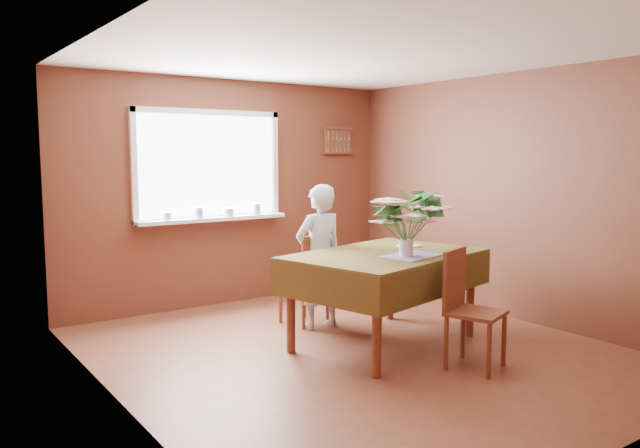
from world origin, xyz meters
TOP-DOWN VIEW (x-y plane):
  - floor at (0.00, 0.00)m, footprint 4.50×4.50m
  - ceiling at (0.00, 0.00)m, footprint 4.50×4.50m
  - wall_back at (0.00, 2.25)m, footprint 4.00×0.00m
  - wall_front at (0.00, -2.25)m, footprint 4.00×0.00m
  - wall_left at (-2.00, 0.00)m, footprint 0.00×4.50m
  - wall_right at (2.00, 0.00)m, footprint 0.00×4.50m
  - window_assembly at (-0.29, 2.20)m, footprint 1.72×0.20m
  - spoon_rack at (1.45, 2.22)m, footprint 0.44×0.05m
  - dining_table at (0.34, 0.04)m, footprint 1.90×1.50m
  - chair_far at (0.16, 0.95)m, footprint 0.45×0.45m
  - chair_near at (0.48, -0.77)m, footprint 0.51×0.51m
  - seated_woman at (0.17, 0.80)m, footprint 0.52×0.34m
  - flower_bouquet at (0.34, -0.22)m, footprint 0.61×0.61m
  - side_plate at (0.78, 0.21)m, footprint 0.26×0.26m
  - table_knife at (0.53, -0.15)m, footprint 0.15×0.19m

SIDE VIEW (x-z plane):
  - floor at x=0.00m, z-range 0.00..0.00m
  - chair_far at x=0.16m, z-range 0.04..0.95m
  - chair_near at x=0.48m, z-range 0.04..0.98m
  - seated_woman at x=0.17m, z-range 0.00..1.40m
  - dining_table at x=0.34m, z-range 0.31..1.13m
  - side_plate at x=0.78m, z-range 0.82..0.83m
  - table_knife at x=0.53m, z-range 0.83..0.83m
  - flower_bouquet at x=0.34m, z-range 0.90..1.42m
  - wall_back at x=0.00m, z-range -0.75..3.25m
  - wall_front at x=0.00m, z-range -0.75..3.25m
  - wall_left at x=-2.00m, z-range -1.00..3.50m
  - wall_right at x=2.00m, z-range -1.00..3.50m
  - window_assembly at x=-0.29m, z-range 0.75..1.97m
  - spoon_rack at x=1.45m, z-range 1.69..2.02m
  - ceiling at x=0.00m, z-range 2.50..2.50m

